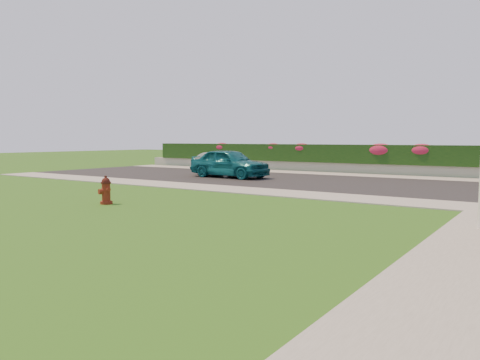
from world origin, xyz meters
The scene contains 14 objects.
ground centered at (0.00, 0.00, 0.00)m, with size 120.00×120.00×0.00m, color black.
street_far centered at (-5.00, 14.00, 0.02)m, with size 26.00×8.00×0.04m, color black.
sidewalk_far centered at (-6.00, 9.00, 0.02)m, with size 24.00×2.00×0.04m, color gray.
sidewalk_beyond centered at (-1.00, 19.00, 0.02)m, with size 34.00×2.00×0.04m, color gray.
retaining_wall centered at (-1.00, 20.50, 0.30)m, with size 34.00×0.40×0.60m, color gray.
hedge centered at (-1.00, 20.60, 1.15)m, with size 32.00×0.90×1.10m, color black.
fire_hydrant centered at (-3.51, 3.44, 0.42)m, with size 0.46×0.44×0.89m.
sedan_teal centered at (-5.97, 13.52, 0.79)m, with size 1.76×4.38×1.49m, color #0C535E.
sedan_silver centered at (-6.85, 14.07, 0.68)m, with size 1.35×3.88×1.28m, color #ACAEB4.
flower_clump_a centered at (-11.57, 20.50, 1.46)m, with size 1.23×0.79×0.62m, color #AF1E44.
flower_clump_b centered at (-7.41, 20.50, 1.47)m, with size 1.15×0.74×0.57m, color #AF1E44.
flower_clump_c centered at (-5.33, 20.50, 1.45)m, with size 1.24×0.80×0.62m, color #AF1E44.
flower_clump_d centered at (-0.32, 20.50, 1.40)m, with size 1.53×0.98×0.76m, color #AF1E44.
flower_clump_e centered at (1.94, 20.50, 1.42)m, with size 1.42×0.91×0.71m, color #AF1E44.
Camera 1 is at (8.09, -6.18, 2.02)m, focal length 35.00 mm.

